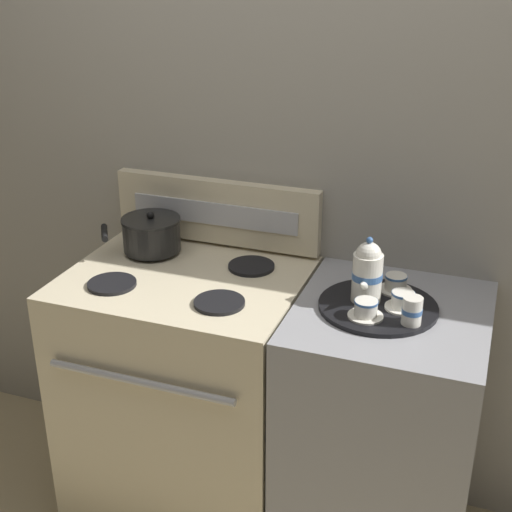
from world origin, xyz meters
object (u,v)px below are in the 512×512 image
at_px(teapot, 367,272).
at_px(teacup_right, 366,309).
at_px(stove, 189,394).
at_px(teacup_left, 403,300).
at_px(saucepan, 151,234).
at_px(serving_tray, 378,307).
at_px(teacup_front, 396,283).
at_px(creamer_jug, 412,311).

xyz_separation_m(teapot, teacup_right, (0.02, -0.10, -0.07)).
xyz_separation_m(stove, teacup_left, (0.72, 0.00, 0.50)).
xyz_separation_m(saucepan, teacup_left, (0.90, -0.13, -0.03)).
distance_m(serving_tray, teacup_front, 0.12).
xyz_separation_m(stove, teacup_front, (0.68, 0.11, 0.50)).
bearing_deg(stove, teacup_front, 9.16).
xyz_separation_m(saucepan, creamer_jug, (0.94, -0.22, -0.02)).
bearing_deg(saucepan, teacup_front, -1.97).
distance_m(teacup_front, creamer_jug, 0.21).
bearing_deg(teapot, teacup_front, 52.75).
relative_size(saucepan, teapot, 1.35).
relative_size(serving_tray, teacup_front, 3.44).
distance_m(teacup_right, teacup_front, 0.20).
relative_size(stove, creamer_jug, 11.40).
relative_size(stove, teacup_right, 9.05).
distance_m(saucepan, creamer_jug, 0.97).
bearing_deg(teacup_left, teapot, 175.79).
xyz_separation_m(teacup_right, creamer_jug, (0.13, 0.01, 0.02)).
bearing_deg(serving_tray, stove, 179.82).
distance_m(serving_tray, teapot, 0.11).
bearing_deg(saucepan, teacup_right, -15.65).
xyz_separation_m(stove, serving_tray, (0.64, -0.00, 0.47)).
bearing_deg(creamer_jug, stove, 173.70).
height_order(teacup_right, teacup_front, same).
height_order(serving_tray, teacup_front, teacup_front).
xyz_separation_m(teacup_left, teacup_front, (-0.04, 0.10, 0.00)).
distance_m(stove, teacup_right, 0.81).
bearing_deg(creamer_jug, saucepan, 166.75).
bearing_deg(teacup_front, saucepan, 178.03).
bearing_deg(serving_tray, saucepan, 170.41).
bearing_deg(serving_tray, teacup_right, -102.87).
height_order(stove, teacup_left, teacup_left).
xyz_separation_m(teacup_right, teacup_front, (0.05, 0.20, 0.00)).
height_order(teacup_left, creamer_jug, creamer_jug).
height_order(stove, serving_tray, serving_tray).
bearing_deg(teapot, creamer_jug, -32.31).
bearing_deg(creamer_jug, teacup_right, -177.48).
distance_m(teacup_left, teacup_right, 0.13).
relative_size(teapot, teacup_front, 1.99).
bearing_deg(saucepan, teacup_left, -8.45).
distance_m(stove, teacup_front, 0.85).
relative_size(saucepan, creamer_jug, 3.39).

